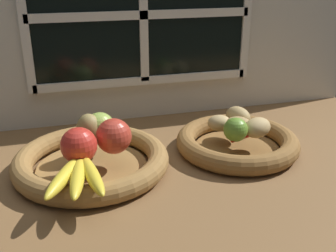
% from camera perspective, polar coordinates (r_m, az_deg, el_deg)
% --- Properties ---
extents(ground_plane, '(1.40, 0.90, 0.03)m').
position_cam_1_polar(ground_plane, '(0.99, 0.43, -5.17)').
color(ground_plane, brown).
extents(back_wall, '(1.40, 0.05, 0.55)m').
position_cam_1_polar(back_wall, '(1.17, -3.80, 14.38)').
color(back_wall, silver).
rests_on(back_wall, ground_plane).
extents(fruit_bowl_left, '(0.36, 0.36, 0.05)m').
position_cam_1_polar(fruit_bowl_left, '(0.93, -10.99, -4.97)').
color(fruit_bowl_left, olive).
rests_on(fruit_bowl_left, ground_plane).
extents(fruit_bowl_right, '(0.31, 0.31, 0.05)m').
position_cam_1_polar(fruit_bowl_right, '(1.02, 9.98, -2.34)').
color(fruit_bowl_right, brown).
rests_on(fruit_bowl_right, ground_plane).
extents(apple_green_back, '(0.07, 0.07, 0.07)m').
position_cam_1_polar(apple_green_back, '(0.95, -9.83, -0.16)').
color(apple_green_back, '#99B74C').
rests_on(apple_green_back, fruit_bowl_left).
extents(apple_red_front, '(0.08, 0.08, 0.08)m').
position_cam_1_polar(apple_red_front, '(0.85, -12.78, -2.76)').
color(apple_red_front, red).
rests_on(apple_red_front, fruit_bowl_left).
extents(apple_red_right, '(0.08, 0.08, 0.08)m').
position_cam_1_polar(apple_red_right, '(0.88, -7.86, -1.46)').
color(apple_red_right, '#B73828').
rests_on(apple_red_right, fruit_bowl_left).
extents(pear_brown, '(0.08, 0.08, 0.07)m').
position_cam_1_polar(pear_brown, '(0.93, -11.36, -0.46)').
color(pear_brown, olive).
rests_on(pear_brown, fruit_bowl_left).
extents(banana_bunch_front, '(0.12, 0.19, 0.03)m').
position_cam_1_polar(banana_bunch_front, '(0.79, -12.84, -6.80)').
color(banana_bunch_front, yellow).
rests_on(banana_bunch_front, fruit_bowl_left).
extents(potato_oblong, '(0.07, 0.06, 0.04)m').
position_cam_1_polar(potato_oblong, '(1.01, 7.46, 0.44)').
color(potato_oblong, tan).
rests_on(potato_oblong, fruit_bowl_right).
extents(potato_large, '(0.09, 0.08, 0.04)m').
position_cam_1_polar(potato_large, '(1.00, 10.15, 0.11)').
color(potato_large, '#A38451').
rests_on(potato_large, fruit_bowl_right).
extents(potato_back, '(0.07, 0.09, 0.05)m').
position_cam_1_polar(potato_back, '(1.04, 10.11, 1.38)').
color(potato_back, tan).
rests_on(potato_back, fruit_bowl_right).
extents(potato_small, '(0.09, 0.08, 0.05)m').
position_cam_1_polar(potato_small, '(0.98, 12.80, -0.23)').
color(potato_small, tan).
rests_on(potato_small, fruit_bowl_right).
extents(lime_near, '(0.06, 0.06, 0.06)m').
position_cam_1_polar(lime_near, '(0.95, 9.76, -0.52)').
color(lime_near, olive).
rests_on(lime_near, fruit_bowl_right).
extents(chili_pepper, '(0.11, 0.04, 0.02)m').
position_cam_1_polar(chili_pepper, '(0.98, 11.76, -1.29)').
color(chili_pepper, red).
rests_on(chili_pepper, fruit_bowl_right).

